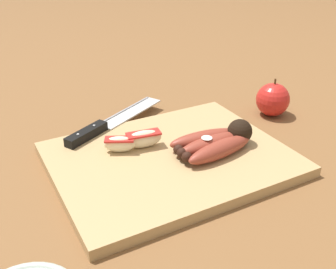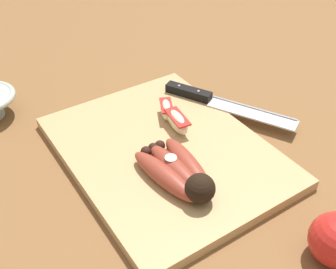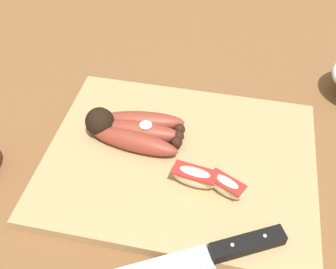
% 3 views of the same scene
% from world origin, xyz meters
% --- Properties ---
extents(ground_plane, '(6.00, 6.00, 0.00)m').
position_xyz_m(ground_plane, '(0.00, 0.00, 0.00)').
color(ground_plane, brown).
extents(cutting_board, '(0.42, 0.33, 0.02)m').
position_xyz_m(cutting_board, '(0.00, -0.01, 0.01)').
color(cutting_board, tan).
rests_on(cutting_board, ground_plane).
extents(banana_bunch, '(0.16, 0.10, 0.05)m').
position_xyz_m(banana_bunch, '(0.08, -0.04, 0.04)').
color(banana_bunch, black).
rests_on(banana_bunch, cutting_board).
extents(chefs_knife, '(0.26, 0.16, 0.02)m').
position_xyz_m(chefs_knife, '(-0.07, 0.14, 0.03)').
color(chefs_knife, silver).
rests_on(chefs_knife, cutting_board).
extents(apple_wedge_near, '(0.06, 0.05, 0.03)m').
position_xyz_m(apple_wedge_near, '(-0.08, 0.04, 0.04)').
color(apple_wedge_near, beige).
rests_on(apple_wedge_near, cutting_board).
extents(apple_wedge_middle, '(0.07, 0.03, 0.03)m').
position_xyz_m(apple_wedge_middle, '(-0.03, 0.04, 0.04)').
color(apple_wedge_middle, beige).
rests_on(apple_wedge_middle, cutting_board).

